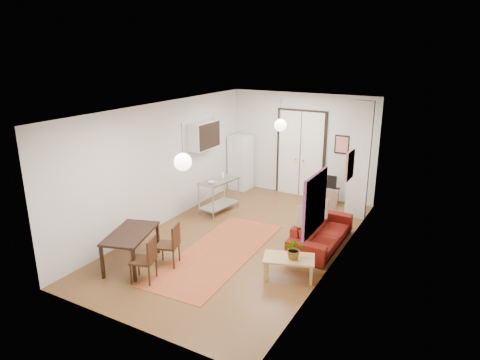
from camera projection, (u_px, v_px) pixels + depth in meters
The scene contains 27 objects.
floor at pixel (241, 240), 9.47m from camera, with size 7.00×7.00×0.00m, color brown.
ceiling at pixel (241, 108), 8.60m from camera, with size 4.20×7.00×0.02m, color white.
wall_back at pixel (301, 145), 11.95m from camera, with size 4.20×0.02×2.90m, color silver.
wall_front at pixel (122, 239), 6.12m from camera, with size 4.20×0.02×2.90m, color silver.
wall_left at pixel (163, 164), 10.01m from camera, with size 0.02×7.00×2.90m, color silver.
wall_right at pixel (338, 193), 8.06m from camera, with size 0.02×7.00×2.90m, color silver.
double_doors at pixel (300, 154), 11.99m from camera, with size 1.44×0.06×2.50m, color white.
stub_partition at pixel (359, 161), 10.30m from camera, with size 0.50×0.10×2.90m, color silver.
wall_cabinet at pixel (204, 135), 11.04m from camera, with size 0.35×1.00×0.70m, color white.
painting_popart at pixel (315, 203), 6.97m from camera, with size 0.05×1.00×1.00m, color red.
painting_abstract at pixel (350, 165), 8.63m from camera, with size 0.05×0.50×0.60m, color white.
poster_back at pixel (342, 145), 11.35m from camera, with size 0.40×0.03×0.50m, color red.
print_left at pixel (210, 130), 11.52m from camera, with size 0.03×0.44×0.54m, color olive.
pendant_back at pixel (280, 125), 10.46m from camera, with size 0.30×0.30×0.80m.
pendant_front at pixel (183, 162), 7.13m from camera, with size 0.30×0.30×0.80m.
kilim_rug at pixel (219, 253), 8.86m from camera, with size 1.38×3.67×0.01m, color #C35930.
sofa at pixel (321, 232), 9.13m from camera, with size 2.09×0.82×0.61m, color maroon.
coffee_table at pixel (289, 260), 7.82m from camera, with size 1.04×0.79×0.41m.
potted_plant at pixel (295, 249), 7.69m from camera, with size 0.31×0.36×0.40m, color #2D6532.
kitchen_counter at pixel (219, 192), 10.96m from camera, with size 0.70×1.17×0.85m.
bowl at pixel (212, 182), 10.61m from camera, with size 0.20×0.20×0.05m, color silver.
soap_bottle at pixel (222, 174), 11.07m from camera, with size 0.08×0.08×0.18m, color teal.
fridge at pixel (241, 162), 12.67m from camera, with size 0.57×0.57×1.61m, color white.
dining_table at pixel (131, 236), 8.20m from camera, with size 1.06×1.40×0.69m.
dining_chair_near at pixel (170, 240), 8.32m from camera, with size 0.51×0.63×0.86m.
dining_chair_far at pixel (146, 254), 7.74m from camera, with size 0.51×0.63×0.86m.
black_side_chair at pixel (332, 186), 11.54m from camera, with size 0.39×0.39×0.86m.
Camera 1 is at (4.19, -7.56, 4.09)m, focal length 32.00 mm.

